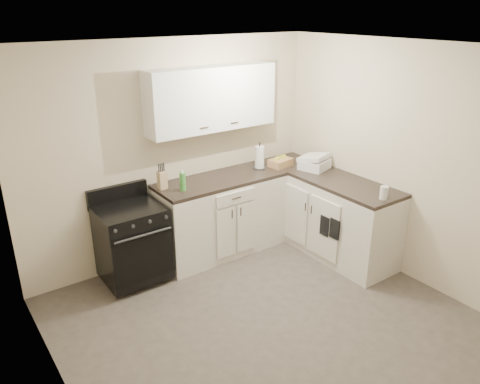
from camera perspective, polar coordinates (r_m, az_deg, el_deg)
floor at (r=4.58m, az=3.88°, el=-15.95°), size 3.60×3.60×0.00m
ceiling at (r=3.64m, az=4.92°, el=17.00°), size 3.60×3.60×0.00m
wall_back at (r=5.36m, az=-8.04°, el=4.77°), size 3.60×0.00×3.60m
wall_right at (r=5.21m, az=19.80°, el=3.19°), size 0.00×3.60×3.60m
wall_left at (r=3.22m, az=-21.54°, el=-8.68°), size 0.00×3.60×3.60m
base_cabinets_back at (r=5.60m, az=-2.32°, el=-3.03°), size 1.55×0.60×0.90m
base_cabinets_right at (r=5.77m, az=10.24°, el=-2.59°), size 0.60×1.90×0.90m
countertop_back at (r=5.42m, az=-2.40°, el=1.48°), size 1.55×0.60×0.04m
countertop_right at (r=5.60m, az=10.56°, el=1.80°), size 0.60×1.90×0.04m
upper_cabinets at (r=5.30m, az=-3.46°, el=11.32°), size 1.55×0.30×0.70m
stove at (r=5.11m, az=-12.98°, el=-6.07°), size 0.66×0.57×0.80m
knife_block at (r=5.13m, az=-9.47°, el=1.43°), size 0.10×0.09×0.20m
paper_towel at (r=5.72m, az=2.39°, el=4.24°), size 0.14×0.14×0.28m
soap_bottle at (r=5.06m, az=-7.00°, el=1.25°), size 0.08×0.08×0.20m
wicker_basket at (r=5.83m, az=4.97°, el=3.59°), size 0.31×0.23×0.09m
countertop_grill at (r=5.78m, az=9.07°, el=3.37°), size 0.40×0.39×0.12m
glass_jar at (r=5.02m, az=17.14°, el=-0.09°), size 0.09×0.09×0.14m
oven_mitt_near at (r=5.24m, az=11.46°, el=-4.44°), size 0.02×0.13×0.23m
oven_mitt_far at (r=5.34m, az=10.29°, el=-4.09°), size 0.02×0.13×0.23m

